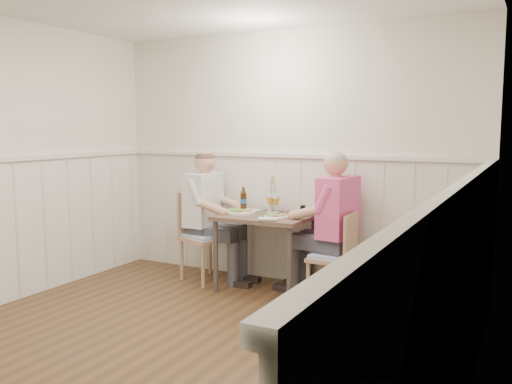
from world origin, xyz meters
TOP-DOWN VIEW (x-y plane):
  - ground_plane at (0.00, 0.00)m, footprint 4.50×4.50m
  - room_shell at (0.00, 0.00)m, footprint 4.04×4.54m
  - wainscot at (0.00, 0.69)m, footprint 4.00×4.49m
  - dining_table at (-0.06, 1.84)m, footprint 0.89×0.70m
  - chair_right at (0.70, 1.80)m, footprint 0.41×0.41m
  - chair_left at (-0.80, 1.85)m, footprint 0.57×0.57m
  - man_in_pink at (0.63, 1.90)m, footprint 0.69×0.48m
  - diner_cream at (-0.77, 1.87)m, footprint 0.64×0.45m
  - plate_man at (0.10, 1.74)m, footprint 0.23×0.23m
  - plate_diner at (-0.34, 1.82)m, footprint 0.30×0.30m
  - beer_glass_a at (-0.02, 2.01)m, footprint 0.07×0.07m
  - beer_glass_b at (-0.08, 2.00)m, footprint 0.08×0.08m
  - beer_bottle at (-0.42, 2.04)m, footprint 0.07×0.07m
  - rolled_napkin at (0.12, 1.53)m, footprint 0.18×0.09m
  - grass_vase at (-0.16, 2.15)m, footprint 0.04×0.04m
  - gingham_mat at (-0.39, 2.02)m, footprint 0.35×0.29m

SIDE VIEW (x-z plane):
  - ground_plane at x=0.00m, z-range 0.00..0.00m
  - chair_right at x=0.70m, z-range 0.04..0.87m
  - chair_left at x=-0.80m, z-range 0.04..0.97m
  - diner_cream at x=-0.77m, z-range -0.11..1.28m
  - man_in_pink at x=0.63m, z-range -0.11..1.30m
  - dining_table at x=-0.06m, z-range 0.27..1.02m
  - wainscot at x=0.00m, z-range 0.02..1.36m
  - gingham_mat at x=-0.39m, z-range 0.75..0.76m
  - plate_man at x=0.10m, z-range 0.74..0.80m
  - rolled_napkin at x=0.12m, z-range 0.75..0.79m
  - plate_diner at x=-0.34m, z-range 0.74..0.81m
  - beer_bottle at x=-0.42m, z-range 0.74..0.97m
  - beer_glass_a at x=-0.02m, z-range 0.78..0.96m
  - beer_glass_b at x=-0.08m, z-range 0.78..0.97m
  - grass_vase at x=-0.16m, z-range 0.73..1.11m
  - room_shell at x=0.00m, z-range 0.22..2.82m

